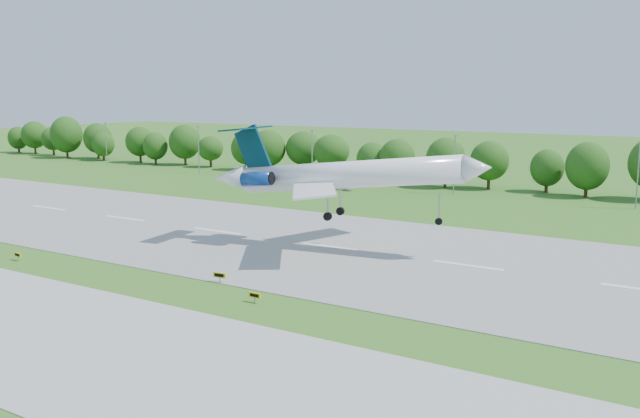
% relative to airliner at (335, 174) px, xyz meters
% --- Properties ---
extents(ground, '(600.00, 600.00, 0.00)m').
position_rel_airliner_xyz_m(ground, '(-21.22, -24.69, -10.10)').
color(ground, '#29651A').
rests_on(ground, ground).
extents(runway, '(400.00, 45.00, 0.08)m').
position_rel_airliner_xyz_m(runway, '(-21.22, 0.31, -10.06)').
color(runway, gray).
rests_on(runway, ground).
extents(tree_line, '(288.40, 8.40, 10.40)m').
position_rel_airliner_xyz_m(tree_line, '(-21.22, 67.31, -3.91)').
color(tree_line, '#382314').
rests_on(tree_line, ground).
extents(light_poles, '(175.90, 0.25, 12.19)m').
position_rel_airliner_xyz_m(light_poles, '(-23.72, 57.31, -3.76)').
color(light_poles, gray).
rests_on(light_poles, ground).
extents(airliner, '(39.29, 28.19, 12.34)m').
position_rel_airliner_xyz_m(airliner, '(0.00, 0.00, 0.00)').
color(airliner, white).
rests_on(airliner, ground).
extents(taxi_sign_left, '(1.42, 0.33, 0.99)m').
position_rel_airliner_xyz_m(taxi_sign_left, '(-29.93, -27.46, -9.37)').
color(taxi_sign_left, gray).
rests_on(taxi_sign_left, ground).
extents(taxi_sign_centre, '(1.64, 0.37, 1.14)m').
position_rel_airliner_xyz_m(taxi_sign_centre, '(-1.68, -21.78, -9.26)').
color(taxi_sign_centre, gray).
rests_on(taxi_sign_centre, ground).
extents(taxi_sign_right, '(1.47, 0.22, 1.03)m').
position_rel_airliner_xyz_m(taxi_sign_right, '(6.25, -25.68, -9.34)').
color(taxi_sign_right, gray).
rests_on(taxi_sign_right, ground).
extents(service_vehicle_a, '(4.10, 2.75, 1.28)m').
position_rel_airliner_xyz_m(service_vehicle_a, '(-45.38, 49.85, -9.46)').
color(service_vehicle_a, silver).
rests_on(service_vehicle_a, ground).
extents(service_vehicle_b, '(4.07, 2.64, 1.29)m').
position_rel_airliner_xyz_m(service_vehicle_b, '(-27.93, 49.69, -9.46)').
color(service_vehicle_b, silver).
rests_on(service_vehicle_b, ground).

